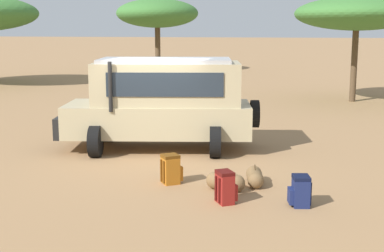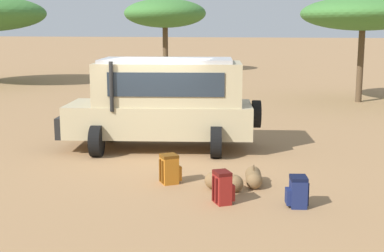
{
  "view_description": "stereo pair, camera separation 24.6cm",
  "coord_description": "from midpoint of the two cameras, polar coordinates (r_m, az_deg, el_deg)",
  "views": [
    {
      "loc": [
        3.63,
        -12.94,
        3.25
      ],
      "look_at": [
        1.19,
        -1.04,
        1.0
      ],
      "focal_mm": 50.0,
      "sensor_mm": 36.0,
      "label": 1
    },
    {
      "loc": [
        3.87,
        -12.89,
        3.25
      ],
      "look_at": [
        1.19,
        -1.04,
        1.0
      ],
      "focal_mm": 50.0,
      "sensor_mm": 36.0,
      "label": 2
    }
  ],
  "objects": [
    {
      "name": "duffel_bag_soft_canvas",
      "position": [
        11.29,
        6.09,
        -5.42
      ],
      "size": [
        0.42,
        0.88,
        0.43
      ],
      "color": "brown",
      "rests_on": "ground_plane"
    },
    {
      "name": "safari_vehicle",
      "position": [
        14.34,
        -3.7,
        2.63
      ],
      "size": [
        5.47,
        3.28,
        2.44
      ],
      "color": "tan",
      "rests_on": "ground_plane"
    },
    {
      "name": "acacia_tree_centre_back",
      "position": [
        40.42,
        -3.9,
        11.89
      ],
      "size": [
        6.05,
        6.07,
        5.32
      ],
      "color": "brown",
      "rests_on": "ground_plane"
    },
    {
      "name": "ground_plane",
      "position": [
        13.84,
        -4.48,
        -3.12
      ],
      "size": [
        320.0,
        320.0,
        0.0
      ],
      "primitive_type": "plane",
      "color": "#9E754C"
    },
    {
      "name": "acacia_tree_right_mid",
      "position": [
        24.57,
        16.9,
        11.37
      ],
      "size": [
        5.34,
        5.66,
        4.55
      ],
      "color": "brown",
      "rests_on": "ground_plane"
    },
    {
      "name": "backpack_near_rear_wheel",
      "position": [
        10.08,
        10.76,
        -6.85
      ],
      "size": [
        0.44,
        0.44,
        0.57
      ],
      "color": "navy",
      "rests_on": "ground_plane"
    },
    {
      "name": "backpack_beside_front_wheel",
      "position": [
        10.07,
        2.88,
        -6.57
      ],
      "size": [
        0.46,
        0.46,
        0.62
      ],
      "color": "maroon",
      "rests_on": "ground_plane"
    },
    {
      "name": "duffel_bag_low_black_case",
      "position": [
        10.86,
        2.94,
        -5.96
      ],
      "size": [
        0.82,
        0.48,
        0.46
      ],
      "color": "brown",
      "rests_on": "ground_plane"
    },
    {
      "name": "backpack_cluster_center",
      "position": [
        11.31,
        -2.89,
        -4.63
      ],
      "size": [
        0.5,
        0.48,
        0.62
      ],
      "color": "#B26619",
      "rests_on": "ground_plane"
    }
  ]
}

